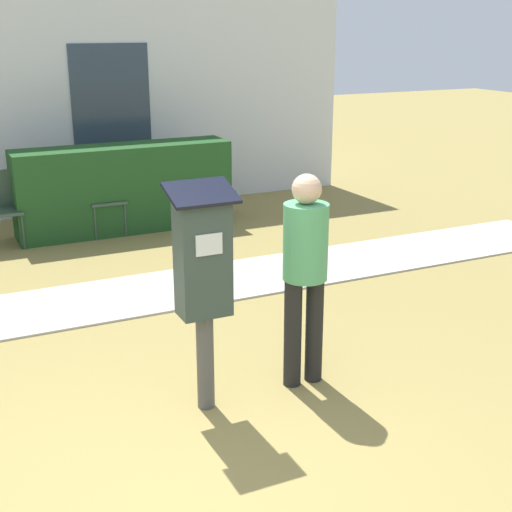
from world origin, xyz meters
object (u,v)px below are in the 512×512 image
object	(u,v)px
parking_meter	(203,269)
person_standing	(305,264)
outdoor_chair_left	(0,203)
outdoor_chair_middle	(103,192)

from	to	relation	value
parking_meter	person_standing	xyz separation A→B (m)	(0.78, 0.03, -0.09)
outdoor_chair_left	outdoor_chair_middle	bearing A→B (deg)	-16.56
parking_meter	person_standing	bearing A→B (deg)	2.07
parking_meter	outdoor_chair_left	distance (m)	4.70
parking_meter	outdoor_chair_middle	bearing A→B (deg)	84.52
parking_meter	outdoor_chair_middle	size ratio (longest dim) A/B	1.77
person_standing	outdoor_chair_middle	world-z (taller)	person_standing
parking_meter	outdoor_chair_middle	distance (m)	4.66
parking_meter	person_standing	world-z (taller)	parking_meter
person_standing	outdoor_chair_left	size ratio (longest dim) A/B	1.76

